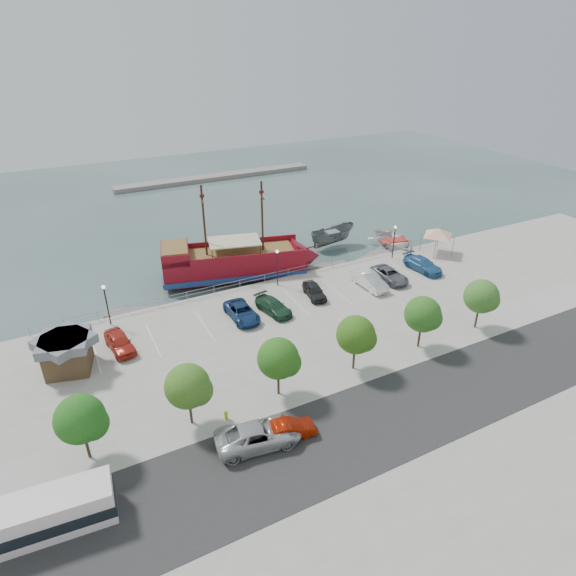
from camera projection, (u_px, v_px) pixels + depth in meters
name	position (u px, v px, depth m)	size (l,w,h in m)	color
ground	(306.00, 320.00, 49.22)	(160.00, 160.00, 0.00)	#334845
land_slab	(456.00, 461.00, 32.55)	(100.00, 58.00, 1.20)	gray
street	(409.00, 408.00, 36.19)	(100.00, 8.00, 0.04)	#282828
sidewalk	(363.00, 365.00, 40.90)	(100.00, 4.00, 0.05)	gray
seawall_railing	(273.00, 276.00, 54.63)	(50.00, 0.06, 1.00)	gray
far_shore	(216.00, 177.00, 96.23)	(40.00, 3.00, 0.80)	gray
pirate_ship	(245.00, 262.00, 56.93)	(19.46, 9.55, 12.05)	maroon
patrol_boat	(332.00, 238.00, 65.38)	(2.58, 6.86, 2.65)	#585E62
speedboat	(394.00, 243.00, 65.21)	(5.58, 7.82, 1.62)	silver
dock_west	(136.00, 312.00, 50.23)	(6.17, 1.76, 0.35)	slate
dock_mid	(320.00, 269.00, 59.19)	(7.65, 2.19, 0.44)	slate
dock_east	(373.00, 257.00, 62.44)	(6.74, 1.93, 0.39)	gray
shed	(67.00, 353.00, 39.68)	(4.62, 4.62, 3.14)	#4D3A24
canopy_tent	(439.00, 229.00, 60.18)	(4.85, 4.85, 3.80)	slate
street_van	(259.00, 435.00, 32.73)	(2.74, 5.94, 1.65)	#ACAEB0
street_sedan	(288.00, 429.00, 33.42)	(1.36, 3.91, 1.29)	#9B1904
shuttle_bus	(51.00, 514.00, 26.96)	(7.06, 2.98, 2.42)	silver
fire_hydrant	(226.00, 415.00, 34.97)	(0.28, 0.28, 0.82)	yellow
lamp_post_left	(106.00, 298.00, 45.21)	(0.36, 0.36, 4.28)	black
lamp_post_mid	(277.00, 261.00, 52.47)	(0.36, 0.36, 4.28)	black
lamp_post_right	(394.00, 236.00, 58.92)	(0.36, 0.36, 4.28)	black
tree_a	(83.00, 420.00, 30.48)	(3.30, 3.20, 5.00)	#473321
tree_b	(190.00, 387.00, 33.30)	(3.30, 3.20, 5.00)	#473321
tree_c	(280.00, 359.00, 36.13)	(3.30, 3.20, 5.00)	#473321
tree_d	(358.00, 336.00, 38.95)	(3.30, 3.20, 5.00)	#473321
tree_e	(424.00, 315.00, 41.77)	(3.30, 3.20, 5.00)	#473321
tree_f	(483.00, 297.00, 44.60)	(3.30, 3.20, 5.00)	#473321
parked_car_a	(119.00, 342.00, 42.60)	(1.81, 4.51, 1.54)	red
parked_car_c	(242.00, 312.00, 47.29)	(2.32, 5.03, 1.40)	navy
parked_car_d	(273.00, 306.00, 48.32)	(1.91, 4.69, 1.36)	#224B30
parked_car_e	(314.00, 291.00, 51.20)	(1.65, 4.10, 1.40)	black
parked_car_f	(369.00, 280.00, 53.07)	(1.76, 5.04, 1.66)	white
parked_car_g	(390.00, 275.00, 54.57)	(2.30, 4.99, 1.39)	slate
parked_car_h	(423.00, 265.00, 56.83)	(2.12, 5.21, 1.51)	#2E669D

